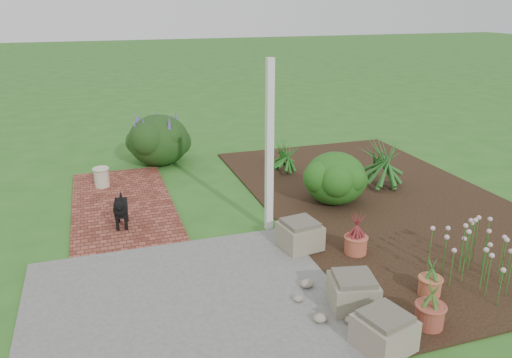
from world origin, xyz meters
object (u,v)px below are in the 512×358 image
object	(u,v)px
evergreen_shrub	(335,177)
cream_ceramic_urn	(102,177)
stone_trough_near	(384,333)
black_dog	(121,208)

from	to	relation	value
evergreen_shrub	cream_ceramic_urn	bearing A→B (deg)	152.18
stone_trough_near	black_dog	world-z (taller)	black_dog
black_dog	stone_trough_near	bearing A→B (deg)	-52.65
stone_trough_near	evergreen_shrub	distance (m)	3.76
stone_trough_near	cream_ceramic_urn	bearing A→B (deg)	113.84
black_dog	evergreen_shrub	bearing A→B (deg)	5.04
black_dog	evergreen_shrub	world-z (taller)	evergreen_shrub
black_dog	cream_ceramic_urn	xyz separation A→B (m)	(-0.22, 1.89, -0.14)
cream_ceramic_urn	evergreen_shrub	size ratio (longest dim) A/B	0.34
stone_trough_near	cream_ceramic_urn	distance (m)	5.98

